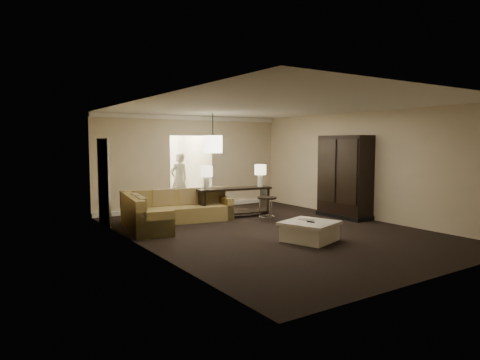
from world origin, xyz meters
TOP-DOWN VIEW (x-y plane):
  - ground at (0.00, 0.00)m, footprint 8.00×8.00m
  - wall_back at (0.00, 4.00)m, footprint 6.00×0.04m
  - wall_front at (0.00, -4.00)m, footprint 6.00×0.04m
  - wall_left at (-3.00, 0.00)m, footprint 0.04×8.00m
  - wall_right at (3.00, 0.00)m, footprint 0.04×8.00m
  - ceiling at (0.00, 0.00)m, footprint 6.00×8.00m
  - crown_molding at (0.00, 3.95)m, footprint 6.00×0.10m
  - baseboard at (0.00, 3.95)m, footprint 6.00×0.10m
  - side_door at (-2.97, 2.80)m, footprint 0.05×0.90m
  - foyer at (0.00, 5.34)m, footprint 1.44×2.02m
  - sectional_sofa at (-1.67, 1.96)m, footprint 3.03×2.28m
  - coffee_table at (0.02, -1.20)m, footprint 1.26×1.26m
  - console_table at (0.25, 2.00)m, footprint 2.09×0.73m
  - armoire at (2.69, 0.36)m, footprint 0.65×1.52m
  - drink_table at (0.65, 1.09)m, footprint 0.49×0.49m
  - table_lamp_left at (-0.54, 2.10)m, footprint 0.32×0.32m
  - table_lamp_right at (1.03, 1.90)m, footprint 0.32×0.32m
  - pendant_light at (0.00, 2.70)m, footprint 0.38×0.38m
  - person at (-0.19, 4.50)m, footprint 0.74×0.55m

SIDE VIEW (x-z plane):
  - ground at x=0.00m, z-range 0.00..0.00m
  - baseboard at x=0.00m, z-range 0.00..0.12m
  - coffee_table at x=0.02m, z-range 0.00..0.41m
  - sectional_sofa at x=-1.67m, z-range -0.08..0.74m
  - drink_table at x=0.65m, z-range 0.13..0.74m
  - console_table at x=0.25m, z-range 0.08..0.87m
  - person at x=-0.19m, z-range 0.00..1.87m
  - armoire at x=2.69m, z-range -0.05..2.14m
  - side_door at x=-2.97m, z-range 0.00..2.10m
  - table_lamp_left at x=-0.54m, z-range 0.89..1.50m
  - table_lamp_right at x=1.03m, z-range 0.89..1.50m
  - foyer at x=0.00m, z-range -0.10..2.70m
  - wall_back at x=0.00m, z-range 0.00..2.80m
  - wall_front at x=0.00m, z-range 0.00..2.80m
  - wall_left at x=-3.00m, z-range 0.00..2.80m
  - wall_right at x=3.00m, z-range 0.00..2.80m
  - pendant_light at x=0.00m, z-range 1.41..2.50m
  - crown_molding at x=0.00m, z-range 2.67..2.79m
  - ceiling at x=0.00m, z-range 2.79..2.81m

